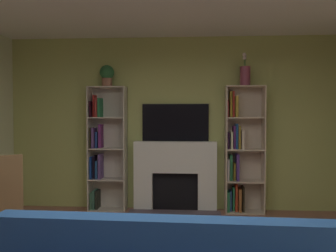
% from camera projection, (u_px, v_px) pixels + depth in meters
% --- Properties ---
extents(wall_back_accent, '(5.50, 0.06, 2.75)m').
position_uv_depth(wall_back_accent, '(176.00, 123.00, 5.76)').
color(wall_back_accent, '#B0BB65').
rests_on(wall_back_accent, ground_plane).
extents(fireplace, '(1.40, 0.50, 1.10)m').
position_uv_depth(fireplace, '(175.00, 174.00, 5.65)').
color(fireplace, white).
rests_on(fireplace, ground_plane).
extents(tv, '(1.05, 0.06, 0.59)m').
position_uv_depth(tv, '(175.00, 123.00, 5.70)').
color(tv, black).
rests_on(tv, fireplace).
extents(bookshelf_left, '(0.59, 0.28, 1.96)m').
position_uv_depth(bookshelf_left, '(104.00, 150.00, 5.72)').
color(bookshelf_left, beige).
rests_on(bookshelf_left, ground_plane).
extents(bookshelf_right, '(0.59, 0.30, 1.96)m').
position_uv_depth(bookshelf_right, '(240.00, 153.00, 5.56)').
color(bookshelf_right, beige).
rests_on(bookshelf_right, ground_plane).
extents(potted_plant, '(0.23, 0.23, 0.34)m').
position_uv_depth(potted_plant, '(107.00, 75.00, 5.62)').
color(potted_plant, '#A36A51').
rests_on(potted_plant, bookshelf_left).
extents(vase_with_flowers, '(0.16, 0.16, 0.50)m').
position_uv_depth(vase_with_flowers, '(245.00, 75.00, 5.48)').
color(vase_with_flowers, '#8E3B53').
rests_on(vase_with_flowers, bookshelf_right).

